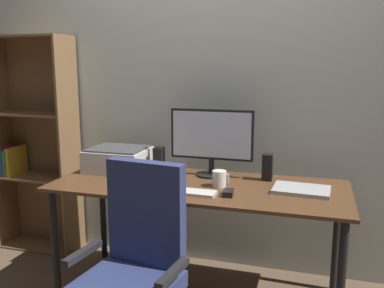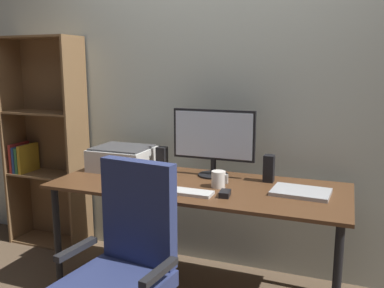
{
  "view_description": "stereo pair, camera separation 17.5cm",
  "coord_description": "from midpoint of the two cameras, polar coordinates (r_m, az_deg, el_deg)",
  "views": [
    {
      "loc": [
        0.67,
        -2.36,
        1.46
      ],
      "look_at": [
        -0.05,
        0.02,
        0.99
      ],
      "focal_mm": 38.75,
      "sensor_mm": 36.0,
      "label": 1
    },
    {
      "loc": [
        0.84,
        -2.31,
        1.46
      ],
      "look_at": [
        -0.05,
        0.02,
        0.99
      ],
      "focal_mm": 38.75,
      "sensor_mm": 36.0,
      "label": 2
    }
  ],
  "objects": [
    {
      "name": "back_wall",
      "position": [
        2.97,
        6.12,
        7.64
      ],
      "size": [
        6.4,
        0.1,
        2.6
      ],
      "primitive_type": "cube",
      "color": "beige",
      "rests_on": "ground"
    },
    {
      "name": "desk",
      "position": [
        2.58,
        2.78,
        -7.17
      ],
      "size": [
        1.8,
        0.73,
        0.74
      ],
      "color": "#56351E",
      "rests_on": "ground"
    },
    {
      "name": "monitor",
      "position": [
        2.7,
        4.84,
        0.77
      ],
      "size": [
        0.55,
        0.2,
        0.44
      ],
      "color": "black",
      "rests_on": "desk"
    },
    {
      "name": "keyboard",
      "position": [
        2.37,
        1.54,
        -6.66
      ],
      "size": [
        0.29,
        0.11,
        0.02
      ],
      "primitive_type": "cube",
      "rotation": [
        0.0,
        0.0,
        -0.01
      ],
      "color": "silver",
      "rests_on": "desk"
    },
    {
      "name": "mouse",
      "position": [
        2.34,
        6.72,
        -6.82
      ],
      "size": [
        0.07,
        0.1,
        0.03
      ],
      "primitive_type": "cube",
      "rotation": [
        0.0,
        0.0,
        0.11
      ],
      "color": "black",
      "rests_on": "desk"
    },
    {
      "name": "coffee_mug",
      "position": [
        2.49,
        5.7,
        -4.86
      ],
      "size": [
        0.1,
        0.08,
        0.1
      ],
      "color": "white",
      "rests_on": "desk"
    },
    {
      "name": "laptop",
      "position": [
        2.47,
        16.75,
        -6.37
      ],
      "size": [
        0.33,
        0.25,
        0.02
      ],
      "primitive_type": "cube",
      "rotation": [
        0.0,
        0.0,
        -0.06
      ],
      "color": "#B7BABC",
      "rests_on": "desk"
    },
    {
      "name": "speaker_left",
      "position": [
        2.85,
        -2.4,
        -2.11
      ],
      "size": [
        0.06,
        0.07,
        0.17
      ],
      "primitive_type": "cube",
      "color": "black",
      "rests_on": "desk"
    },
    {
      "name": "speaker_right",
      "position": [
        2.65,
        12.42,
        -3.33
      ],
      "size": [
        0.06,
        0.07,
        0.17
      ],
      "primitive_type": "cube",
      "color": "black",
      "rests_on": "desk"
    },
    {
      "name": "printer",
      "position": [
        2.92,
        -7.85,
        -1.95
      ],
      "size": [
        0.4,
        0.34,
        0.16
      ],
      "color": "silver",
      "rests_on": "desk"
    },
    {
      "name": "paper_sheet",
      "position": [
        2.41,
        -3.35,
        -6.59
      ],
      "size": [
        0.27,
        0.34,
        0.0
      ],
      "primitive_type": "cube",
      "rotation": [
        0.0,
        0.0,
        -0.23
      ],
      "color": "white",
      "rests_on": "desk"
    },
    {
      "name": "office_chair",
      "position": [
        2.09,
        -6.91,
        -17.94
      ],
      "size": [
        0.55,
        0.54,
        1.01
      ],
      "rotation": [
        0.0,
        0.0,
        -0.13
      ],
      "color": "#232326",
      "rests_on": "ground"
    },
    {
      "name": "bookshelf",
      "position": [
        3.54,
        -18.1,
        -0.08
      ],
      "size": [
        0.65,
        0.28,
        1.68
      ],
      "color": "brown",
      "rests_on": "ground"
    }
  ]
}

